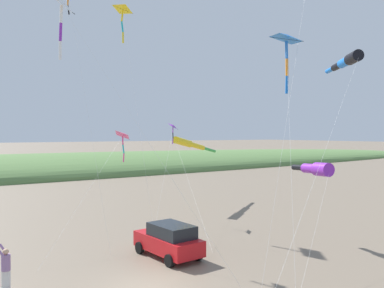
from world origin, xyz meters
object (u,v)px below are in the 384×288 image
kite_delta_black_fish_shape (173,127)px  kite_delta_green_low_center (287,39)px  kite_delta_striped_overhead (123,135)px  kite_windsock_checkered_midright (316,169)px  kite_delta_red_high_left (63,4)px  kite_windsock_teal_far_right (191,144)px  kite_delta_rainbow_low_near (123,10)px  person_adult_flyer (6,265)px  cooler_box (142,242)px  kite_windsock_purple_drifting (346,62)px  parked_car (169,240)px

kite_delta_black_fish_shape → kite_delta_green_low_center: bearing=172.6°
kite_delta_striped_overhead → kite_windsock_checkered_midright: 12.71m
kite_delta_red_high_left → kite_windsock_checkered_midright: 16.77m
kite_windsock_checkered_midright → kite_windsock_teal_far_right: 15.43m
kite_delta_striped_overhead → kite_delta_black_fish_shape: 5.25m
kite_delta_black_fish_shape → kite_delta_red_high_left: 13.41m
kite_delta_rainbow_low_near → kite_windsock_checkered_midright: (-13.63, -6.25, -11.80)m
kite_delta_green_low_center → kite_windsock_teal_far_right: size_ratio=0.74×
person_adult_flyer → cooler_box: bearing=-69.5°
kite_delta_striped_overhead → kite_delta_red_high_left: (-4.51, 5.29, 6.74)m
person_adult_flyer → kite_windsock_teal_far_right: (12.40, -17.72, 4.67)m
person_adult_flyer → kite_windsock_purple_drifting: 20.38m
cooler_box → kite_windsock_checkered_midright: (-5.95, -8.49, 4.43)m
kite_delta_red_high_left → kite_windsock_purple_drifting: 15.80m
parked_car → kite_delta_striped_overhead: kite_delta_striped_overhead is taller
kite_windsock_checkered_midright → kite_delta_striped_overhead: bearing=40.2°
kite_delta_black_fish_shape → kite_delta_green_low_center: (-13.48, 1.75, 3.99)m
kite_delta_rainbow_low_near → kite_delta_red_high_left: kite_delta_rainbow_low_near is taller
cooler_box → kite_delta_striped_overhead: (3.64, -0.40, 6.40)m
kite_delta_green_low_center → person_adult_flyer: bearing=65.9°
parked_car → kite_delta_red_high_left: 13.55m
parked_car → kite_delta_rainbow_low_near: bearing=-11.2°
kite_delta_rainbow_low_near → kite_delta_black_fish_shape: bearing=-127.8°
cooler_box → kite_windsock_purple_drifting: 15.94m
cooler_box → person_adult_flyer: (-3.01, 8.04, 0.85)m
kite_delta_striped_overhead → kite_windsock_teal_far_right: bearing=-58.2°
kite_delta_green_low_center → kite_delta_red_high_left: kite_delta_red_high_left is taller
kite_delta_striped_overhead → kite_windsock_checkered_midright: bearing=-139.8°
cooler_box → kite_delta_red_high_left: kite_delta_red_high_left is taller
kite_delta_striped_overhead → kite_windsock_purple_drifting: size_ratio=0.50×
parked_car → cooler_box: 3.06m
cooler_box → kite_delta_striped_overhead: bearing=-6.2°
kite_delta_rainbow_low_near → kite_delta_green_low_center: (-15.88, -1.35, -5.19)m
kite_windsock_checkered_midright → kite_delta_black_fish_shape: bearing=15.7°
kite_windsock_purple_drifting → cooler_box: bearing=51.5°
parked_car → kite_windsock_checkered_midright: 9.61m
kite_delta_green_low_center → kite_delta_red_high_left: 11.42m
kite_delta_striped_overhead → kite_delta_green_low_center: 13.12m
kite_delta_striped_overhead → kite_delta_red_high_left: kite_delta_red_high_left is taller
kite_delta_striped_overhead → kite_delta_red_high_left: size_ratio=0.52×
kite_windsock_checkered_midright → cooler_box: bearing=55.0°
kite_delta_green_low_center → parked_car: bearing=33.3°
parked_car → kite_delta_black_fish_shape: size_ratio=0.59×
parked_car → kite_delta_black_fish_shape: bearing=-32.3°
kite_delta_striped_overhead → kite_windsock_teal_far_right: size_ratio=0.47×
kite_delta_black_fish_shape → cooler_box: bearing=134.6°
kite_delta_striped_overhead → kite_windsock_checkered_midright: (-9.60, -8.10, -1.97)m
cooler_box → kite_windsock_teal_far_right: bearing=-45.9°
kite_delta_green_low_center → cooler_box: bearing=23.6°
kite_delta_green_low_center → kite_windsock_teal_far_right: kite_delta_green_low_center is taller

